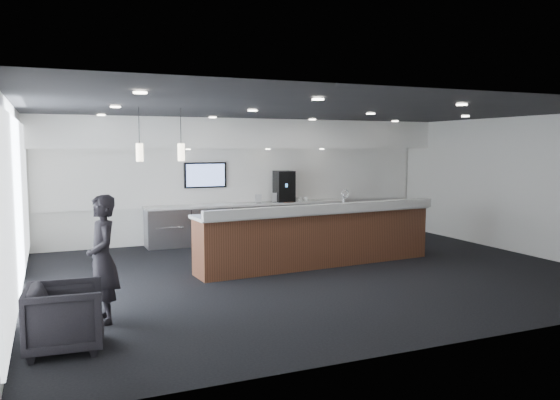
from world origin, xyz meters
name	(u,v)px	position (x,y,z in m)	size (l,w,h in m)	color
ground	(313,272)	(0.00, 0.00, 0.00)	(10.00, 10.00, 0.00)	black
ceiling	(314,111)	(0.00, 0.00, 3.00)	(10.00, 8.00, 0.02)	black
back_wall	(243,180)	(0.00, 4.00, 1.50)	(10.00, 0.02, 3.00)	white
left_wall	(14,204)	(-5.00, 0.00, 1.50)	(0.02, 8.00, 3.00)	white
right_wall	(517,185)	(5.00, 0.00, 1.50)	(0.02, 8.00, 3.00)	white
soffit_bulkhead	(249,134)	(0.00, 3.55, 2.65)	(10.00, 0.90, 0.70)	white
alcove_panel	(243,176)	(0.00, 3.97, 1.60)	(9.80, 0.06, 1.40)	white
window_blinds_wall	(17,203)	(-4.96, 0.00, 1.50)	(0.04, 7.36, 2.55)	#AABCCC
back_credenza	(248,222)	(0.00, 3.64, 0.48)	(5.06, 0.66, 0.95)	#9EA0A7
wall_tv	(205,175)	(-1.00, 3.91, 1.65)	(1.05, 0.08, 0.62)	black
pendant_left	(175,152)	(-2.40, 0.80, 2.25)	(0.12, 0.12, 0.30)	beige
pendant_right	(135,152)	(-3.10, 0.80, 2.25)	(0.12, 0.12, 0.30)	beige
ceiling_can_lights	(314,112)	(0.00, 0.00, 2.97)	(7.00, 5.00, 0.02)	white
service_counter	(318,237)	(0.33, 0.49, 0.58)	(5.07, 1.20, 1.49)	#4F2C1A
coffee_machine	(284,186)	(0.98, 3.65, 1.34)	(0.47, 0.59, 0.78)	black
info_sign_left	(258,199)	(0.25, 3.55, 1.06)	(0.16, 0.02, 0.22)	silver
info_sign_right	(275,198)	(0.70, 3.58, 1.07)	(0.18, 0.02, 0.24)	silver
armchair	(65,317)	(-4.40, -2.40, 0.39)	(0.83, 0.86, 0.78)	black
lounge_guest	(103,259)	(-3.89, -1.51, 0.86)	(0.63, 0.41, 1.71)	black
cup_0	(306,199)	(1.54, 3.53, 1.00)	(0.11, 0.11, 0.10)	white
cup_1	(301,199)	(1.40, 3.53, 1.00)	(0.11, 0.11, 0.10)	white
cup_2	(296,199)	(1.26, 3.53, 1.00)	(0.11, 0.11, 0.10)	white
cup_3	(291,200)	(1.12, 3.53, 1.00)	(0.11, 0.11, 0.10)	white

